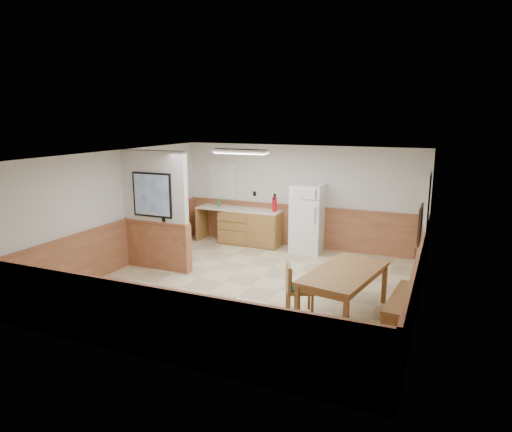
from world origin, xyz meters
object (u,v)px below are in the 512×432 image
at_px(refrigerator, 307,218).
at_px(fire_extinguisher, 275,204).
at_px(dining_bench, 402,302).
at_px(dining_table, 344,276).
at_px(dining_chair, 294,285).
at_px(soap_bottle, 219,203).

bearing_deg(refrigerator, fire_extinguisher, 174.74).
bearing_deg(dining_bench, dining_table, -170.35).
bearing_deg(dining_table, dining_bench, 14.61).
bearing_deg(fire_extinguisher, dining_bench, -51.59).
bearing_deg(refrigerator, dining_chair, -78.67).
height_order(fire_extinguisher, soap_bottle, fire_extinguisher).
bearing_deg(dining_bench, refrigerator, 133.95).
bearing_deg(dining_chair, dining_bench, -13.18).
bearing_deg(dining_table, soap_bottle, 151.22).
relative_size(refrigerator, dining_chair, 1.90).
xyz_separation_m(dining_table, dining_chair, (-0.75, -0.27, -0.16)).
height_order(dining_chair, fire_extinguisher, fire_extinguisher).
height_order(dining_bench, fire_extinguisher, fire_extinguisher).
relative_size(refrigerator, dining_table, 0.83).
xyz_separation_m(dining_bench, soap_bottle, (-4.86, 3.19, 0.67)).
relative_size(dining_table, fire_extinguisher, 4.41).
height_order(refrigerator, dining_table, refrigerator).
bearing_deg(dining_bench, fire_extinguisher, 141.86).
distance_m(dining_chair, soap_bottle, 4.79).
bearing_deg(dining_chair, soap_bottle, 107.69).
height_order(dining_bench, soap_bottle, soap_bottle).
distance_m(dining_table, soap_bottle, 5.13).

